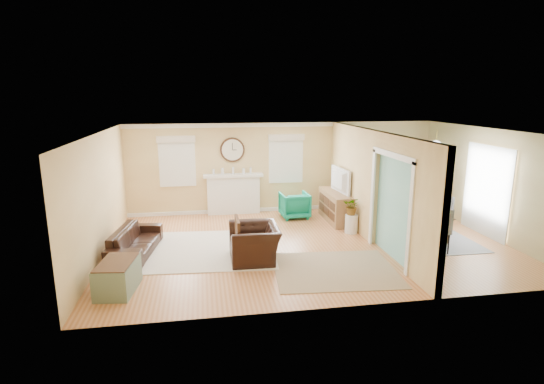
% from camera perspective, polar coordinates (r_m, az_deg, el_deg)
% --- Properties ---
extents(floor, '(9.00, 9.00, 0.00)m').
position_cam_1_polar(floor, '(9.94, 4.87, -6.97)').
color(floor, '#B06433').
rests_on(floor, ground).
extents(wall_back, '(9.00, 0.02, 2.60)m').
position_cam_1_polar(wall_back, '(12.45, 1.60, 3.35)').
color(wall_back, tan).
rests_on(wall_back, ground).
extents(wall_front, '(9.00, 0.02, 2.60)m').
position_cam_1_polar(wall_front, '(6.82, 11.29, -5.10)').
color(wall_front, tan).
rests_on(wall_front, ground).
extents(wall_left, '(0.02, 6.00, 2.60)m').
position_cam_1_polar(wall_left, '(9.53, -22.20, -0.63)').
color(wall_left, tan).
rests_on(wall_left, ground).
extents(wall_right, '(0.02, 6.00, 2.60)m').
position_cam_1_polar(wall_right, '(11.54, 27.22, 1.12)').
color(wall_right, tan).
rests_on(wall_right, ground).
extents(ceiling, '(9.00, 6.00, 0.02)m').
position_cam_1_polar(ceiling, '(9.38, 5.18, 8.13)').
color(ceiling, white).
rests_on(ceiling, wall_back).
extents(partition, '(0.17, 6.00, 2.60)m').
position_cam_1_polar(partition, '(10.30, 12.81, 1.30)').
color(partition, tan).
rests_on(partition, ground).
extents(fireplace, '(1.70, 0.30, 1.17)m').
position_cam_1_polar(fireplace, '(12.28, -5.20, -0.19)').
color(fireplace, white).
rests_on(fireplace, ground).
extents(wall_clock, '(0.70, 0.07, 0.70)m').
position_cam_1_polar(wall_clock, '(12.14, -5.35, 5.67)').
color(wall_clock, '#4A2B17').
rests_on(wall_clock, wall_back).
extents(window_left, '(1.05, 0.13, 1.42)m').
position_cam_1_polar(window_left, '(12.14, -12.66, 4.50)').
color(window_left, white).
rests_on(window_left, wall_back).
extents(window_right, '(1.05, 0.13, 1.42)m').
position_cam_1_polar(window_right, '(12.36, 1.88, 4.95)').
color(window_right, white).
rests_on(window_right, wall_back).
extents(french_doors, '(0.06, 1.70, 2.20)m').
position_cam_1_polar(french_doors, '(11.55, 26.94, 0.15)').
color(french_doors, white).
rests_on(french_doors, ground).
extents(pendant, '(0.30, 0.30, 0.55)m').
position_cam_1_polar(pendant, '(10.58, 21.15, 5.69)').
color(pendant, gold).
rests_on(pendant, ceiling).
extents(rug_cream, '(3.14, 2.77, 0.02)m').
position_cam_1_polar(rug_cream, '(9.67, -8.70, -7.62)').
color(rug_cream, beige).
rests_on(rug_cream, floor).
extents(rug_jute, '(2.52, 2.12, 0.01)m').
position_cam_1_polar(rug_jute, '(8.60, 8.42, -10.30)').
color(rug_jute, tan).
rests_on(rug_jute, floor).
extents(rug_grey, '(2.30, 2.87, 0.01)m').
position_cam_1_polar(rug_grey, '(11.08, 18.53, -5.47)').
color(rug_grey, slate).
rests_on(rug_grey, floor).
extents(sofa, '(1.02, 2.02, 0.56)m').
position_cam_1_polar(sofa, '(9.72, -17.91, -6.29)').
color(sofa, black).
rests_on(sofa, floor).
extents(eames_chair, '(1.00, 1.15, 0.74)m').
position_cam_1_polar(eames_chair, '(8.89, -2.38, -6.87)').
color(eames_chair, black).
rests_on(eames_chair, floor).
extents(green_chair, '(0.80, 0.82, 0.71)m').
position_cam_1_polar(green_chair, '(11.90, 3.04, -1.77)').
color(green_chair, '#187B5F').
rests_on(green_chair, floor).
extents(trunk, '(0.71, 1.02, 0.55)m').
position_cam_1_polar(trunk, '(8.04, -20.05, -10.62)').
color(trunk, slate).
rests_on(trunk, floor).
extents(credenza, '(0.55, 1.63, 0.80)m').
position_cam_1_polar(credenza, '(11.71, 8.64, -1.92)').
color(credenza, olive).
rests_on(credenza, floor).
extents(tv, '(0.26, 1.16, 0.66)m').
position_cam_1_polar(tv, '(11.54, 8.68, 1.58)').
color(tv, black).
rests_on(tv, credenza).
extents(garden_stool, '(0.32, 0.32, 0.47)m').
position_cam_1_polar(garden_stool, '(10.79, 10.62, -4.23)').
color(garden_stool, white).
rests_on(garden_stool, floor).
extents(potted_plant, '(0.54, 0.52, 0.46)m').
position_cam_1_polar(potted_plant, '(10.66, 10.73, -1.86)').
color(potted_plant, '#337F33').
rests_on(potted_plant, garden_stool).
extents(dining_table, '(1.19, 1.86, 0.61)m').
position_cam_1_polar(dining_table, '(10.99, 18.64, -3.98)').
color(dining_table, '#4A2B17').
rests_on(dining_table, floor).
extents(dining_chair_n, '(0.43, 0.43, 0.91)m').
position_cam_1_polar(dining_chair_n, '(11.91, 16.04, -1.38)').
color(dining_chair_n, slate).
rests_on(dining_chair_n, floor).
extents(dining_chair_s, '(0.47, 0.47, 1.01)m').
position_cam_1_polar(dining_chair_s, '(9.92, 21.41, -4.26)').
color(dining_chair_s, slate).
rests_on(dining_chair_s, floor).
extents(dining_chair_w, '(0.56, 0.56, 1.01)m').
position_cam_1_polar(dining_chair_w, '(10.62, 16.24, -2.75)').
color(dining_chair_w, white).
rests_on(dining_chair_w, floor).
extents(dining_chair_e, '(0.49, 0.49, 0.99)m').
position_cam_1_polar(dining_chair_e, '(11.13, 21.66, -2.54)').
color(dining_chair_e, slate).
rests_on(dining_chair_e, floor).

